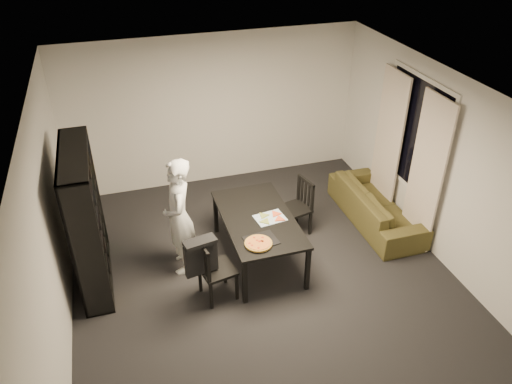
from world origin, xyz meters
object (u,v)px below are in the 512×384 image
object	(u,v)px
chair_left	(211,267)
dining_table	(258,221)
baking_tray	(261,240)
bookshelf	(86,220)
pepperoni_pizza	(258,243)
person	(179,217)
sofa	(376,205)
chair_right	(300,203)

from	to	relation	value
chair_left	dining_table	bearing A→B (deg)	-64.72
chair_left	baking_tray	xyz separation A→B (m)	(0.68, 0.08, 0.20)
bookshelf	pepperoni_pizza	world-z (taller)	bookshelf
bookshelf	person	size ratio (longest dim) A/B	1.14
bookshelf	chair_left	xyz separation A→B (m)	(1.40, -0.83, -0.44)
dining_table	pepperoni_pizza	size ratio (longest dim) A/B	4.81
baking_tray	pepperoni_pizza	bearing A→B (deg)	-128.29
dining_table	sofa	bearing A→B (deg)	9.55
bookshelf	chair_right	xyz separation A→B (m)	(2.99, 0.21, -0.45)
dining_table	pepperoni_pizza	xyz separation A→B (m)	(-0.18, -0.58, 0.09)
person	pepperoni_pizza	xyz separation A→B (m)	(0.87, -0.72, -0.11)
chair_right	person	world-z (taller)	person
person	chair_right	bearing A→B (deg)	106.48
dining_table	pepperoni_pizza	world-z (taller)	pepperoni_pizza
chair_left	pepperoni_pizza	world-z (taller)	chair_left
pepperoni_pizza	sofa	distance (m)	2.44
dining_table	baking_tray	xyz separation A→B (m)	(-0.12, -0.50, 0.07)
bookshelf	pepperoni_pizza	xyz separation A→B (m)	(2.02, -0.82, -0.22)
bookshelf	pepperoni_pizza	bearing A→B (deg)	-22.16
chair_right	dining_table	bearing A→B (deg)	-73.52
chair_right	person	bearing A→B (deg)	-93.78
bookshelf	sofa	xyz separation A→B (m)	(4.24, 0.10, -0.67)
chair_left	person	world-z (taller)	person
dining_table	chair_left	xyz separation A→B (m)	(-0.80, -0.58, -0.13)
baking_tray	sofa	xyz separation A→B (m)	(2.16, 0.85, -0.42)
chair_right	pepperoni_pizza	world-z (taller)	chair_right
chair_left	pepperoni_pizza	size ratio (longest dim) A/B	2.55
bookshelf	chair_left	bearing A→B (deg)	-30.66
baking_tray	dining_table	bearing A→B (deg)	76.60
dining_table	chair_right	world-z (taller)	chair_right
chair_right	person	size ratio (longest dim) A/B	0.52
chair_right	sofa	world-z (taller)	chair_right
bookshelf	sofa	bearing A→B (deg)	1.30
bookshelf	sofa	world-z (taller)	bookshelf
dining_table	sofa	xyz separation A→B (m)	(2.04, 0.34, -0.36)
chair_right	bookshelf	bearing A→B (deg)	-99.60
chair_left	bookshelf	bearing A→B (deg)	48.42
dining_table	chair_right	xyz separation A→B (m)	(0.79, 0.46, -0.14)
dining_table	sofa	world-z (taller)	dining_table
sofa	chair_right	bearing A→B (deg)	84.59
chair_right	person	xyz separation A→B (m)	(-1.84, -0.32, 0.34)
pepperoni_pizza	baking_tray	bearing A→B (deg)	51.71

